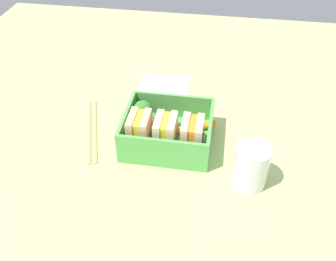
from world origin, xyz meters
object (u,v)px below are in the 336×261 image
strawberry_far_left (155,121)px  broccoli_floret (143,110)px  carrot_stick_left (184,128)px  folded_napkin (164,88)px  strawberry_left (171,122)px  drinking_glass (251,166)px  sandwich_center (139,130)px  sandwich_left (192,136)px  carrot_stick_far_left (202,126)px  chopstick_pair (92,129)px  sandwich_center_left (166,133)px

strawberry_far_left → broccoli_floret: (2.41, -0.94, 1.41)cm
carrot_stick_left → folded_napkin: carrot_stick_left is taller
strawberry_left → drinking_glass: 17.90cm
drinking_glass → sandwich_center: bearing=-15.1°
sandwich_center → folded_napkin: 20.63cm
sandwich_left → carrot_stick_far_left: (-1.31, -5.89, -2.41)cm
drinking_glass → sandwich_left: bearing=-27.4°
strawberry_left → broccoli_floret: 5.70cm
sandwich_center → carrot_stick_left: sandwich_center is taller
strawberry_left → chopstick_pair: 15.42cm
drinking_glass → carrot_stick_left: bearing=-40.6°
sandwich_center_left → folded_napkin: 20.96cm
strawberry_far_left → chopstick_pair: 12.39cm
sandwich_center_left → strawberry_left: 5.33cm
sandwich_center → carrot_stick_left: (-7.34, -5.08, -2.53)cm
chopstick_pair → broccoli_floret: bearing=-165.7°
strawberry_left → sandwich_left: bearing=131.5°
strawberry_left → folded_napkin: (3.95, -15.07, -2.67)cm
sandwich_center_left → broccoli_floret: 8.06cm
broccoli_floret → chopstick_pair: 10.66cm
sandwich_center → strawberry_left: (-4.78, -5.13, -1.45)cm
sandwich_center_left → strawberry_left: size_ratio=1.68×
sandwich_center → folded_napkin: sandwich_center is taller
strawberry_far_left → broccoli_floret: size_ratio=0.70×
sandwich_left → sandwich_center: same height
carrot_stick_left → broccoli_floret: size_ratio=0.99×
carrot_stick_far_left → drinking_glass: (-8.74, 11.10, 1.85)cm
strawberry_left → broccoli_floret: broccoli_floret is taller
strawberry_far_left → chopstick_pair: strawberry_far_left is taller
carrot_stick_left → broccoli_floret: 8.43cm
sandwich_left → sandwich_center_left: bearing=0.0°
sandwich_center_left → sandwich_center: size_ratio=1.00×
sandwich_left → chopstick_pair: sandwich_left is taller
broccoli_floret → sandwich_center_left: bearing=131.7°
carrot_stick_left → broccoli_floret: bearing=-6.6°
strawberry_left → strawberry_far_left: size_ratio=1.07×
broccoli_floret → drinking_glass: bearing=150.8°
strawberry_far_left → broccoli_floret: bearing=-21.3°
carrot_stick_far_left → folded_napkin: bearing=-55.6°
carrot_stick_far_left → carrot_stick_left: 3.39cm
strawberry_far_left → chopstick_pair: (12.06, 1.51, -2.41)cm
sandwich_left → sandwich_center_left: same height
carrot_stick_left → drinking_glass: 15.96cm
strawberry_far_left → sandwich_left: bearing=146.3°
folded_napkin → chopstick_pair: bearing=56.1°
broccoli_floret → drinking_glass: size_ratio=0.66×
strawberry_far_left → broccoli_floret: broccoli_floret is taller
strawberry_left → folded_napkin: bearing=-75.3°
carrot_stick_far_left → carrot_stick_left: size_ratio=1.09×
sandwich_center_left → broccoli_floret: bearing=-48.3°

